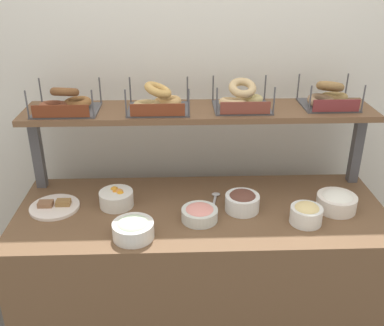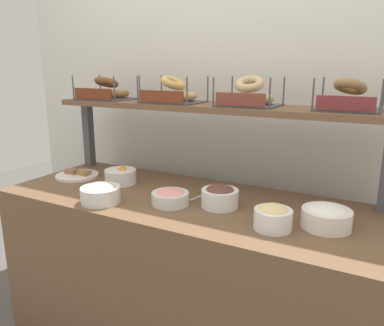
{
  "view_description": "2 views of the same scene",
  "coord_description": "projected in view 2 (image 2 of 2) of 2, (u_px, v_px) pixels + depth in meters",
  "views": [
    {
      "loc": [
        -0.11,
        -1.86,
        1.98
      ],
      "look_at": [
        -0.04,
        0.06,
        1.08
      ],
      "focal_mm": 41.1,
      "sensor_mm": 36.0,
      "label": 1
    },
    {
      "loc": [
        0.85,
        -1.48,
        1.46
      ],
      "look_at": [
        0.01,
        0.07,
        1.01
      ],
      "focal_mm": 35.1,
      "sensor_mm": 36.0,
      "label": 2
    }
  ],
  "objects": [
    {
      "name": "bowl_fruit_salad",
      "position": [
        121.0,
        176.0,
        2.04
      ],
      "size": [
        0.17,
        0.17,
        0.09
      ],
      "color": "white",
      "rests_on": "deli_counter"
    },
    {
      "name": "bagel_basket_plain",
      "position": [
        248.0,
        96.0,
        1.82
      ],
      "size": [
        0.29,
        0.25,
        0.15
      ],
      "color": "#4C4C51",
      "rests_on": "upper_shelf"
    },
    {
      "name": "bagel_basket_cinnamon_raisin",
      "position": [
        106.0,
        92.0,
        2.21
      ],
      "size": [
        0.32,
        0.25,
        0.14
      ],
      "color": "#4C4C51",
      "rests_on": "upper_shelf"
    },
    {
      "name": "shelf_riser_left",
      "position": [
        89.0,
        135.0,
        2.38
      ],
      "size": [
        0.05,
        0.05,
        0.4
      ],
      "primitive_type": "cube",
      "color": "#4C4C51",
      "rests_on": "deli_counter"
    },
    {
      "name": "bowl_chocolate_spread",
      "position": [
        220.0,
        196.0,
        1.69
      ],
      "size": [
        0.17,
        0.17,
        0.1
      ],
      "color": "white",
      "rests_on": "deli_counter"
    },
    {
      "name": "upper_shelf",
      "position": [
        209.0,
        107.0,
        1.94
      ],
      "size": [
        1.78,
        0.32,
        0.03
      ],
      "primitive_type": "cube",
      "color": "brown",
      "rests_on": "shelf_riser_left"
    },
    {
      "name": "bowl_cream_cheese",
      "position": [
        326.0,
        216.0,
        1.47
      ],
      "size": [
        0.19,
        0.19,
        0.1
      ],
      "color": "white",
      "rests_on": "deli_counter"
    },
    {
      "name": "bagel_basket_sesame",
      "position": [
        173.0,
        94.0,
        2.0
      ],
      "size": [
        0.31,
        0.26,
        0.15
      ],
      "color": "#4C4C51",
      "rests_on": "upper_shelf"
    },
    {
      "name": "bagel_basket_everything",
      "position": [
        348.0,
        99.0,
        1.63
      ],
      "size": [
        0.28,
        0.25,
        0.15
      ],
      "color": "#4C4C51",
      "rests_on": "upper_shelf"
    },
    {
      "name": "bowl_scallion_spread",
      "position": [
        101.0,
        193.0,
        1.75
      ],
      "size": [
        0.18,
        0.18,
        0.09
      ],
      "color": "white",
      "rests_on": "deli_counter"
    },
    {
      "name": "deli_counter",
      "position": [
        184.0,
        277.0,
        1.91
      ],
      "size": [
        1.82,
        0.7,
        0.85
      ],
      "primitive_type": "cube",
      "color": "brown",
      "rests_on": "ground_plane"
    },
    {
      "name": "bowl_egg_salad",
      "position": [
        273.0,
        217.0,
        1.46
      ],
      "size": [
        0.15,
        0.15,
        0.1
      ],
      "color": "white",
      "rests_on": "deli_counter"
    },
    {
      "name": "serving_plate_white",
      "position": [
        77.0,
        175.0,
        2.17
      ],
      "size": [
        0.24,
        0.24,
        0.04
      ],
      "color": "white",
      "rests_on": "deli_counter"
    },
    {
      "name": "back_wall",
      "position": [
        230.0,
        114.0,
        2.19
      ],
      "size": [
        3.02,
        0.06,
        2.4
      ],
      "primitive_type": "cube",
      "color": "silver",
      "rests_on": "ground_plane"
    },
    {
      "name": "serving_spoon_near_plate",
      "position": [
        206.0,
        194.0,
        1.85
      ],
      "size": [
        0.06,
        0.17,
        0.01
      ],
      "color": "#B7B7BC",
      "rests_on": "deli_counter"
    },
    {
      "name": "bowl_lox_spread",
      "position": [
        170.0,
        197.0,
        1.72
      ],
      "size": [
        0.17,
        0.17,
        0.07
      ],
      "color": "silver",
      "rests_on": "deli_counter"
    }
  ]
}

